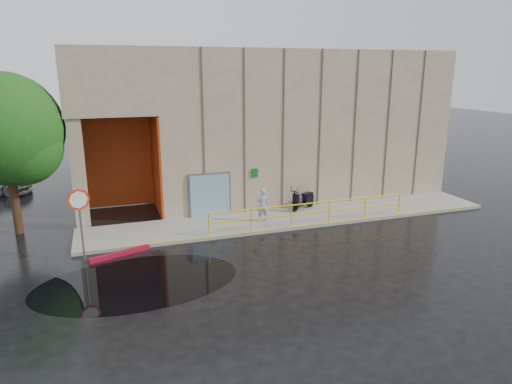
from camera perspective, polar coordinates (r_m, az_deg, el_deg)
ground at (r=16.99m, az=-1.76°, el=-9.31°), size 120.00×120.00×0.00m
sidewalk at (r=22.21m, az=4.72°, el=-3.20°), size 20.00×3.00×0.15m
building at (r=27.67m, az=1.63°, el=9.22°), size 20.00×10.17×8.00m
guardrail at (r=20.96m, az=6.84°, el=-2.64°), size 9.56×0.06×1.03m
person at (r=21.22m, az=0.83°, el=-1.60°), size 0.61×0.43×1.57m
scooter at (r=23.12m, az=5.89°, el=-0.40°), size 1.69×1.14×1.28m
stop_sign at (r=18.13m, az=-21.20°, el=-1.98°), size 0.82×0.25×2.79m
red_curb at (r=18.65m, az=-16.62°, el=-7.39°), size 2.33×0.96×0.18m
puddle at (r=16.36m, az=-14.57°, el=-10.81°), size 7.08×4.53×0.01m
tree_near at (r=21.82m, az=-28.48°, el=6.43°), size 4.74×4.74×6.98m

